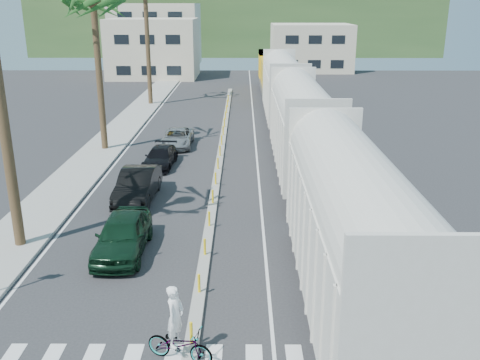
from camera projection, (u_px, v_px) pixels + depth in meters
The scene contains 13 objects.
ground at pixel (194, 328), 17.25m from camera, with size 140.00×140.00×0.00m, color #28282B.
sidewalk at pixel (112, 139), 41.01m from camera, with size 3.00×90.00×0.15m, color gray.
rails at pixel (285, 131), 43.80m from camera, with size 1.56×100.00×0.06m.
median at pixel (220, 157), 36.17m from camera, with size 0.45×60.00×0.85m.
lane_markings at pixel (195, 140), 41.00m from camera, with size 9.42×90.00×0.01m.
freight_train at pixel (293, 112), 36.65m from camera, with size 3.00×60.94×5.85m.
buildings at pixel (193, 41), 83.94m from camera, with size 38.00×27.00×10.00m.
hillside at pixel (236, 24), 110.30m from camera, with size 80.00×20.00×12.00m, color #385628.
car_lead at pixel (123, 235), 22.17m from camera, with size 1.98×4.88×1.66m, color black.
car_second at pixel (138, 185), 28.24m from camera, with size 1.89×5.09×1.66m, color black.
car_third at pixel (160, 157), 34.11m from camera, with size 2.00×4.39×1.25m, color black.
car_rear at pixel (177, 138), 38.97m from camera, with size 2.13×4.61×1.28m, color #949799.
cyclist at pixel (179, 338), 15.44m from camera, with size 2.01×2.51×2.43m.
Camera 1 is at (1.56, -14.87, 9.95)m, focal length 40.00 mm.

